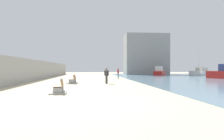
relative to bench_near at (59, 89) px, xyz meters
name	(u,v)px	position (x,y,z in m)	size (l,w,h in m)	color
ground_plane	(88,81)	(1.69, 13.80, -0.23)	(120.00, 120.00, 0.00)	beige
seawall	(32,70)	(-5.81, 13.80, 1.18)	(0.80, 64.00, 2.83)	#9E9E99
bench_near	(59,89)	(0.00, 0.00, 0.00)	(1.29, 2.19, 0.98)	#9E9E99
bench_far	(73,81)	(0.11, 8.64, 0.00)	(1.17, 2.13, 0.98)	#9E9E99
person_walking	(107,75)	(3.85, 8.09, 0.76)	(0.50, 0.28, 1.71)	#333338
person_standing	(118,73)	(6.27, 16.72, 0.79)	(0.29, 0.49, 1.74)	teal
boat_distant	(160,72)	(18.99, 34.43, 0.60)	(4.31, 5.20, 2.18)	red
boat_outer	(224,73)	(23.31, 16.23, 0.67)	(3.32, 5.24, 2.34)	red
boat_nearest	(200,72)	(26.23, 28.59, 0.54)	(2.79, 5.03, 6.97)	white
harbor_building	(146,54)	(17.49, 41.80, 5.42)	(12.00, 6.00, 11.31)	gray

